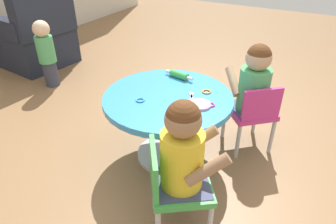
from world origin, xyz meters
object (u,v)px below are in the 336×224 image
craft_table (168,112)px  child_chair_right (252,112)px  toddler_standing (46,52)px  seated_child_left (183,149)px  child_chair_left (174,185)px  craft_scissors (192,99)px  rolling_pin (179,75)px  armchair_dark (37,39)px  seated_child_right (255,81)px

craft_table → child_chair_right: child_chair_right is taller
craft_table → toddler_standing: toddler_standing is taller
seated_child_left → child_chair_right: bearing=-7.8°
child_chair_left → craft_scissors: (0.54, 0.17, 0.19)m
child_chair_left → rolling_pin: rolling_pin is taller
armchair_dark → rolling_pin: armchair_dark is taller
armchair_dark → rolling_pin: bearing=-103.0°
seated_child_right → rolling_pin: seated_child_right is taller
craft_table → toddler_standing: 1.66m
craft_table → child_chair_left: 0.60m
craft_table → seated_child_right: size_ratio=1.65×
seated_child_left → craft_scissors: bearing=20.9°
craft_table → craft_scissors: 0.20m
child_chair_left → seated_child_left: (0.02, -0.03, 0.23)m
seated_child_left → toddler_standing: (0.90, 1.96, -0.17)m
craft_table → armchair_dark: bearing=70.7°
craft_table → child_chair_right: (0.37, -0.47, -0.06)m
child_chair_left → craft_scissors: child_chair_left is taller
child_chair_right → toddler_standing: size_ratio=0.80×
craft_table → rolling_pin: 0.31m
child_chair_left → craft_table: bearing=32.1°
armchair_dark → rolling_pin: (-0.48, -2.09, 0.21)m
child_chair_right → rolling_pin: bearing=101.2°
child_chair_right → craft_scissors: child_chair_right is taller
craft_table → toddler_standing: bearing=75.6°
armchair_dark → rolling_pin: 2.15m
seated_child_right → rolling_pin: bearing=105.0°
craft_scissors → armchair_dark: bearing=72.6°
toddler_standing → seated_child_left: bearing=-114.7°
armchair_dark → child_chair_left: bearing=-117.1°
rolling_pin → craft_scissors: size_ratio=1.63×
armchair_dark → toddler_standing: (-0.34, -0.54, 0.05)m
craft_table → seated_child_right: (0.40, -0.44, 0.17)m
child_chair_left → toddler_standing: bearing=64.4°
child_chair_left → seated_child_right: size_ratio=1.05×
seated_child_left → seated_child_right: bearing=-5.9°
seated_child_left → craft_scissors: 0.56m
child_chair_right → armchair_dark: size_ratio=0.63×
seated_child_left → toddler_standing: 2.16m
craft_table → rolling_pin: bearing=12.4°
seated_child_right → armchair_dark: 2.62m
child_chair_left → child_chair_right: bearing=-9.7°
seated_child_left → seated_child_right: (0.89, -0.09, 0.00)m
toddler_standing → craft_scissors: 1.81m
seated_child_right → rolling_pin: (-0.13, 0.50, -0.02)m
seated_child_left → child_chair_right: 0.90m
armchair_dark → craft_scissors: (-0.72, -2.30, 0.19)m
child_chair_left → craft_scissors: bearing=17.0°
child_chair_right → seated_child_right: seated_child_right is taller
seated_child_left → rolling_pin: seated_child_left is taller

